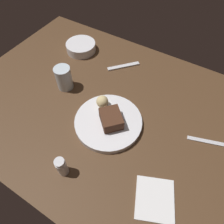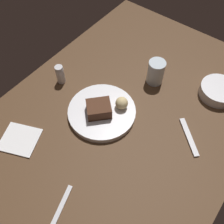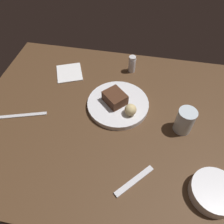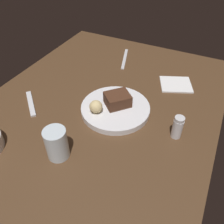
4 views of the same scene
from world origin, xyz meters
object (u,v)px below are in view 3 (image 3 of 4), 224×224
(bread_roll, at_px, (131,110))
(side_bowl, at_px, (214,192))
(butter_knife, at_px, (22,116))
(chocolate_cake_slice, at_px, (115,98))
(salt_shaker, at_px, (132,64))
(folded_napkin, at_px, (69,73))
(dessert_spoon, at_px, (134,181))
(water_glass, at_px, (185,122))
(dessert_plate, at_px, (118,104))

(bread_roll, height_order, side_bowl, bread_roll)
(butter_knife, bearing_deg, bread_roll, 172.47)
(chocolate_cake_slice, xyz_separation_m, butter_knife, (0.35, 0.12, -0.04))
(salt_shaker, distance_m, folded_napkin, 0.29)
(bread_roll, relative_size, side_bowl, 0.32)
(bread_roll, bearing_deg, butter_knife, 10.19)
(dessert_spoon, relative_size, butter_knife, 0.79)
(water_glass, distance_m, dessert_spoon, 0.28)
(dessert_plate, bearing_deg, chocolate_cake_slice, -7.02)
(chocolate_cake_slice, xyz_separation_m, side_bowl, (-0.35, 0.30, -0.02))
(bread_roll, xyz_separation_m, dessert_spoon, (-0.05, 0.25, -0.04))
(water_glass, xyz_separation_m, dessert_spoon, (0.15, 0.23, -0.05))
(bread_roll, xyz_separation_m, side_bowl, (-0.28, 0.25, -0.02))
(chocolate_cake_slice, height_order, butter_knife, chocolate_cake_slice)
(salt_shaker, bearing_deg, dessert_plate, 83.74)
(butter_knife, distance_m, folded_napkin, 0.30)
(side_bowl, distance_m, dessert_spoon, 0.24)
(side_bowl, height_order, dessert_spoon, side_bowl)
(salt_shaker, height_order, dessert_spoon, salt_shaker)
(dessert_plate, xyz_separation_m, chocolate_cake_slice, (0.01, -0.00, 0.03))
(dessert_plate, bearing_deg, dessert_spoon, 109.23)
(chocolate_cake_slice, height_order, folded_napkin, chocolate_cake_slice)
(dessert_spoon, distance_m, folded_napkin, 0.58)
(salt_shaker, relative_size, water_glass, 0.81)
(dessert_spoon, distance_m, butter_knife, 0.50)
(dessert_spoon, xyz_separation_m, butter_knife, (0.46, -0.18, -0.00))
(dessert_spoon, relative_size, folded_napkin, 1.21)
(dessert_plate, distance_m, folded_napkin, 0.30)
(side_bowl, xyz_separation_m, butter_knife, (0.70, -0.17, -0.02))
(salt_shaker, bearing_deg, dessert_spoon, 98.61)
(bread_roll, height_order, salt_shaker, salt_shaker)
(salt_shaker, bearing_deg, chocolate_cake_slice, 80.37)
(water_glass, bearing_deg, bread_roll, -6.71)
(salt_shaker, bearing_deg, bread_roll, 96.35)
(water_glass, xyz_separation_m, side_bowl, (-0.09, 0.22, -0.03))
(folded_napkin, bearing_deg, chocolate_cake_slice, 147.86)
(side_bowl, bearing_deg, bread_roll, -41.06)
(chocolate_cake_slice, xyz_separation_m, salt_shaker, (-0.04, -0.22, -0.00))
(chocolate_cake_slice, distance_m, salt_shaker, 0.23)
(bread_roll, distance_m, folded_napkin, 0.37)
(bread_roll, xyz_separation_m, salt_shaker, (0.03, -0.27, -0.00))
(chocolate_cake_slice, distance_m, side_bowl, 0.46)
(folded_napkin, bearing_deg, water_glass, 156.15)
(water_glass, xyz_separation_m, butter_knife, (0.61, 0.05, -0.05))
(butter_knife, xyz_separation_m, folded_napkin, (-0.10, -0.28, 0.00))
(bread_roll, distance_m, water_glass, 0.20)
(salt_shaker, xyz_separation_m, side_bowl, (-0.32, 0.52, -0.02))
(dessert_plate, relative_size, chocolate_cake_slice, 2.92)
(chocolate_cake_slice, bearing_deg, dessert_spoon, 111.36)
(dessert_plate, bearing_deg, water_glass, 164.36)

